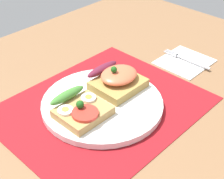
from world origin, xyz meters
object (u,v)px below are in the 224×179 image
at_px(plate, 102,104).
at_px(sandwich_egg_tomato, 80,109).
at_px(sandwich_salmon, 117,79).
at_px(napkin, 185,61).
at_px(fork, 185,59).

bearing_deg(plate, sandwich_egg_tomato, 178.96).
bearing_deg(sandwich_salmon, napkin, -9.31).
height_order(plate, sandwich_salmon, sandwich_salmon).
distance_m(napkin, fork, 0.01).
distance_m(sandwich_egg_tomato, sandwich_salmon, 0.12).
bearing_deg(sandwich_salmon, fork, -8.38).
distance_m(sandwich_salmon, napkin, 0.23).
distance_m(sandwich_salmon, fork, 0.23).
bearing_deg(sandwich_salmon, plate, -166.01).
bearing_deg(sandwich_egg_tomato, plate, -1.04).
xyz_separation_m(sandwich_salmon, napkin, (0.22, -0.04, -0.03)).
bearing_deg(sandwich_salmon, sandwich_egg_tomato, -173.34).
bearing_deg(fork, plate, 176.46).
relative_size(plate, fork, 1.89).
height_order(sandwich_egg_tomato, sandwich_salmon, sandwich_salmon).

